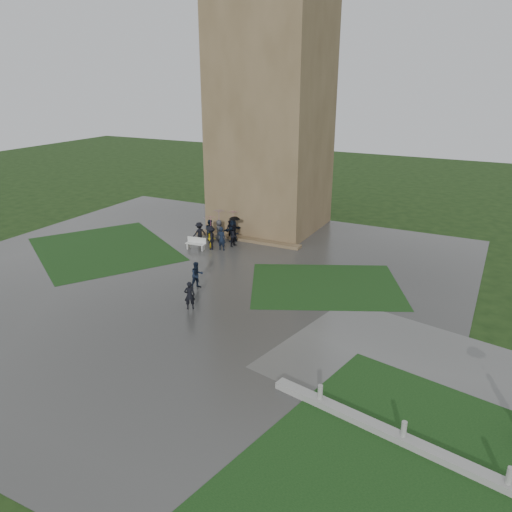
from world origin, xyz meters
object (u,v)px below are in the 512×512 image
at_px(tower, 272,118).
at_px(pedestrian_mid, 197,275).
at_px(pedestrian_near, 190,295).
at_px(bench, 196,243).

distance_m(tower, pedestrian_mid, 16.16).
bearing_deg(tower, pedestrian_near, -80.06).
distance_m(tower, bench, 11.86).
xyz_separation_m(tower, bench, (-2.37, -7.90, -8.53)).
relative_size(pedestrian_mid, pedestrian_near, 1.02).
relative_size(bench, pedestrian_near, 0.97).
bearing_deg(tower, bench, -106.71).
distance_m(tower, pedestrian_near, 18.62).
bearing_deg(pedestrian_near, bench, -99.66).
relative_size(bench, pedestrian_mid, 0.94).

